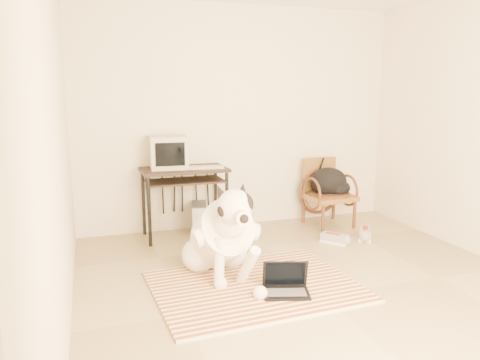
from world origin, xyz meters
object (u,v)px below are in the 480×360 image
crt_monitor (168,152)px  backpack (330,183)px  pc_tower (199,219)px  laptop (286,285)px  dog (222,237)px  computer_desk (184,178)px  rattan_chair (327,192)px

crt_monitor → backpack: 2.05m
pc_tower → laptop: bearing=-80.7°
dog → pc_tower: 1.35m
computer_desk → crt_monitor: 0.35m
laptop → backpack: 2.25m
dog → backpack: 2.14m
dog → laptop: size_ratio=2.99×
pc_tower → computer_desk: bearing=-167.1°
pc_tower → backpack: backpack is taller
rattan_chair → backpack: rattan_chair is taller
backpack → computer_desk: bearing=177.1°
laptop → backpack: size_ratio=0.90×
crt_monitor → rattan_chair: 2.06m
laptop → dog: bearing=127.0°
computer_desk → rattan_chair: (1.81, -0.06, -0.28)m
laptop → crt_monitor: (-0.64, 1.90, 0.91)m
crt_monitor → backpack: bearing=-4.9°
rattan_chair → dog: bearing=-144.6°
dog → computer_desk: dog is taller
dog → backpack: bearing=34.3°
dog → rattan_chair: size_ratio=1.58×
dog → crt_monitor: size_ratio=3.02×
pc_tower → backpack: size_ratio=0.87×
backpack → pc_tower: bearing=175.4°
dog → computer_desk: 1.33m
dog → pc_tower: size_ratio=3.12×
backpack → dog: bearing=-145.7°
pc_tower → rattan_chair: size_ratio=0.51×
crt_monitor → pc_tower: 0.88m
laptop → pc_tower: pc_tower is taller
pc_tower → backpack: bearing=-4.6°
laptop → crt_monitor: size_ratio=1.01×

